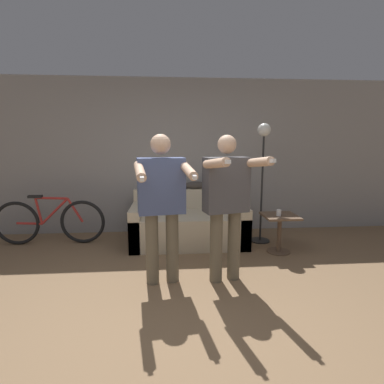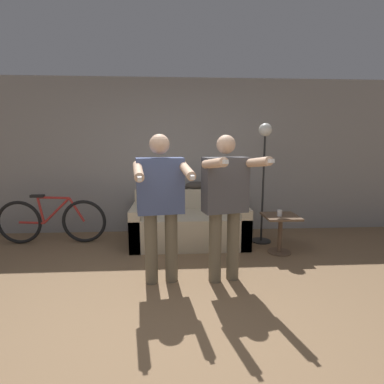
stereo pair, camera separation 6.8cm
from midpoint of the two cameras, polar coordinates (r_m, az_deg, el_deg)
ground_plane at (r=2.87m, az=-5.34°, el=-23.31°), size 16.00×16.00×0.00m
wall_back at (r=5.16m, az=-5.16°, el=6.66°), size 10.00×0.05×2.60m
couch at (r=4.68m, az=-1.08°, el=-6.33°), size 1.73×0.93×0.79m
person_left at (r=3.22m, az=-6.40°, el=-1.29°), size 0.63×0.74×1.64m
person_right at (r=3.27m, az=6.02°, el=-1.18°), size 0.65×0.76×1.63m
cat at (r=4.92m, az=0.50°, el=1.40°), size 0.50×0.12×0.16m
floor_lamp at (r=4.68m, az=12.97°, el=6.33°), size 0.30×0.30×1.83m
side_table at (r=4.41m, az=15.92°, el=-6.15°), size 0.47×0.47×0.54m
cup at (r=4.31m, az=15.78°, el=-3.81°), size 0.06×0.06×0.09m
bicycle at (r=5.10m, az=-25.80°, el=-5.09°), size 1.65×0.07×0.76m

